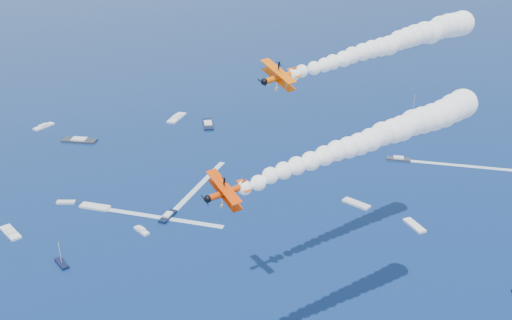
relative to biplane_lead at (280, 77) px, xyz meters
name	(u,v)px	position (x,y,z in m)	size (l,w,h in m)	color
biplane_lead	(280,77)	(0.00, 0.00, 0.00)	(8.27, 9.28, 5.59)	#FF6405
biplane_trail	(227,192)	(-18.61, -23.30, -9.55)	(7.48, 8.39, 5.06)	#E73F04
smoke_trail_lead	(385,46)	(26.97, 6.30, 2.09)	(53.91, 17.05, 9.99)	white
smoke_trail_trail	(364,142)	(8.58, -18.00, -7.46)	(54.30, 15.26, 9.99)	white
spectator_boats	(145,174)	(-13.31, 87.37, -59.33)	(237.70, 191.38, 0.70)	#323643
boat_wakes	(284,188)	(28.59, 60.98, -59.65)	(142.07, 46.18, 0.04)	white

